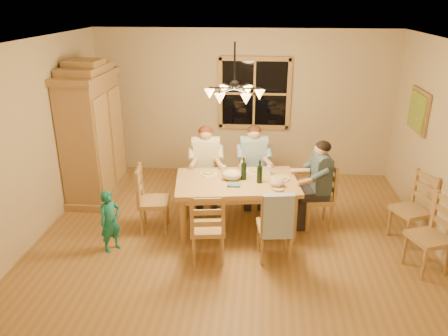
# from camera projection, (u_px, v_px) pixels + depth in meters

# --- Properties ---
(floor) EXTENTS (5.50, 5.50, 0.00)m
(floor) POSITION_uv_depth(u_px,v_px,m) (233.00, 235.00, 6.31)
(floor) COLOR olive
(floor) RESTS_ON ground
(ceiling) EXTENTS (5.50, 5.00, 0.02)m
(ceiling) POSITION_uv_depth(u_px,v_px,m) (235.00, 42.00, 5.32)
(ceiling) COLOR white
(ceiling) RESTS_ON wall_back
(wall_back) EXTENTS (5.50, 0.02, 2.70)m
(wall_back) POSITION_uv_depth(u_px,v_px,m) (243.00, 104.00, 8.13)
(wall_back) COLOR beige
(wall_back) RESTS_ON floor
(wall_left) EXTENTS (0.02, 5.00, 2.70)m
(wall_left) POSITION_uv_depth(u_px,v_px,m) (36.00, 141.00, 6.04)
(wall_left) COLOR beige
(wall_left) RESTS_ON floor
(wall_right) EXTENTS (0.02, 5.00, 2.70)m
(wall_right) POSITION_uv_depth(u_px,v_px,m) (448.00, 153.00, 5.58)
(wall_right) COLOR beige
(wall_right) RESTS_ON floor
(window) EXTENTS (1.30, 0.06, 1.30)m
(window) POSITION_uv_depth(u_px,v_px,m) (254.00, 94.00, 8.00)
(window) COLOR black
(window) RESTS_ON wall_back
(painting) EXTENTS (0.06, 0.78, 0.64)m
(painting) POSITION_uv_depth(u_px,v_px,m) (418.00, 111.00, 6.60)
(painting) COLOR olive
(painting) RESTS_ON wall_right
(chandelier) EXTENTS (0.77, 0.68, 0.71)m
(chandelier) POSITION_uv_depth(u_px,v_px,m) (234.00, 92.00, 5.54)
(chandelier) COLOR black
(chandelier) RESTS_ON ceiling
(armoire) EXTENTS (0.66, 1.40, 2.30)m
(armoire) POSITION_uv_depth(u_px,v_px,m) (93.00, 136.00, 7.21)
(armoire) COLOR olive
(armoire) RESTS_ON floor
(dining_table) EXTENTS (1.86, 1.29, 0.76)m
(dining_table) POSITION_uv_depth(u_px,v_px,m) (237.00, 187.00, 6.27)
(dining_table) COLOR tan
(dining_table) RESTS_ON floor
(chair_far_left) EXTENTS (0.49, 0.48, 0.99)m
(chair_far_left) POSITION_uv_depth(u_px,v_px,m) (206.00, 187.00, 7.14)
(chair_far_left) COLOR #9C6D44
(chair_far_left) RESTS_ON floor
(chair_far_right) EXTENTS (0.49, 0.48, 0.99)m
(chair_far_right) POSITION_uv_depth(u_px,v_px,m) (253.00, 186.00, 7.18)
(chair_far_right) COLOR #9C6D44
(chair_far_right) RESTS_ON floor
(chair_near_left) EXTENTS (0.49, 0.48, 0.99)m
(chair_near_left) POSITION_uv_depth(u_px,v_px,m) (208.00, 238.00, 5.63)
(chair_near_left) COLOR #9C6D44
(chair_near_left) RESTS_ON floor
(chair_near_right) EXTENTS (0.49, 0.48, 0.99)m
(chair_near_right) POSITION_uv_depth(u_px,v_px,m) (274.00, 237.00, 5.67)
(chair_near_right) COLOR #9C6D44
(chair_near_right) RESTS_ON floor
(chair_end_left) EXTENTS (0.48, 0.49, 0.99)m
(chair_end_left) POSITION_uv_depth(u_px,v_px,m) (154.00, 211.00, 6.35)
(chair_end_left) COLOR #9C6D44
(chair_end_left) RESTS_ON floor
(chair_end_right) EXTENTS (0.48, 0.49, 0.99)m
(chair_end_right) POSITION_uv_depth(u_px,v_px,m) (317.00, 207.00, 6.46)
(chair_end_right) COLOR #9C6D44
(chair_end_right) RESTS_ON floor
(adult_woman) EXTENTS (0.44, 0.47, 0.87)m
(adult_woman) POSITION_uv_depth(u_px,v_px,m) (206.00, 156.00, 6.94)
(adult_woman) COLOR beige
(adult_woman) RESTS_ON floor
(adult_plaid_man) EXTENTS (0.44, 0.47, 0.87)m
(adult_plaid_man) POSITION_uv_depth(u_px,v_px,m) (254.00, 155.00, 6.98)
(adult_plaid_man) COLOR #325D8B
(adult_plaid_man) RESTS_ON floor
(adult_slate_man) EXTENTS (0.47, 0.44, 0.87)m
(adult_slate_man) POSITION_uv_depth(u_px,v_px,m) (320.00, 174.00, 6.26)
(adult_slate_man) COLOR #3C4F60
(adult_slate_man) RESTS_ON floor
(towel) EXTENTS (0.39, 0.15, 0.58)m
(towel) POSITION_uv_depth(u_px,v_px,m) (278.00, 216.00, 5.35)
(towel) COLOR #9AB3D1
(towel) RESTS_ON chair_near_right
(wine_bottle_a) EXTENTS (0.08, 0.08, 0.33)m
(wine_bottle_a) POSITION_uv_depth(u_px,v_px,m) (244.00, 169.00, 6.22)
(wine_bottle_a) COLOR black
(wine_bottle_a) RESTS_ON dining_table
(wine_bottle_b) EXTENTS (0.08, 0.08, 0.33)m
(wine_bottle_b) POSITION_uv_depth(u_px,v_px,m) (260.00, 172.00, 6.10)
(wine_bottle_b) COLOR black
(wine_bottle_b) RESTS_ON dining_table
(plate_woman) EXTENTS (0.26, 0.26, 0.02)m
(plate_woman) POSITION_uv_depth(u_px,v_px,m) (209.00, 174.00, 6.45)
(plate_woman) COLOR white
(plate_woman) RESTS_ON dining_table
(plate_plaid) EXTENTS (0.26, 0.26, 0.02)m
(plate_plaid) POSITION_uv_depth(u_px,v_px,m) (254.00, 171.00, 6.55)
(plate_plaid) COLOR white
(plate_plaid) RESTS_ON dining_table
(plate_slate) EXTENTS (0.26, 0.26, 0.02)m
(plate_slate) POSITION_uv_depth(u_px,v_px,m) (280.00, 178.00, 6.28)
(plate_slate) COLOR white
(plate_slate) RESTS_ON dining_table
(wine_glass_a) EXTENTS (0.06, 0.06, 0.14)m
(wine_glass_a) POSITION_uv_depth(u_px,v_px,m) (224.00, 170.00, 6.42)
(wine_glass_a) COLOR silver
(wine_glass_a) RESTS_ON dining_table
(wine_glass_b) EXTENTS (0.06, 0.06, 0.14)m
(wine_glass_b) POSITION_uv_depth(u_px,v_px,m) (269.00, 170.00, 6.41)
(wine_glass_b) COLOR silver
(wine_glass_b) RESTS_ON dining_table
(cap) EXTENTS (0.20, 0.20, 0.11)m
(cap) POSITION_uv_depth(u_px,v_px,m) (277.00, 183.00, 6.02)
(cap) COLOR tan
(cap) RESTS_ON dining_table
(napkin) EXTENTS (0.20, 0.16, 0.03)m
(napkin) POSITION_uv_depth(u_px,v_px,m) (234.00, 185.00, 6.06)
(napkin) COLOR slate
(napkin) RESTS_ON dining_table
(cloth_bundle) EXTENTS (0.28, 0.22, 0.15)m
(cloth_bundle) POSITION_uv_depth(u_px,v_px,m) (232.00, 175.00, 6.23)
(cloth_bundle) COLOR beige
(cloth_bundle) RESTS_ON dining_table
(child) EXTENTS (0.35, 0.37, 0.86)m
(child) POSITION_uv_depth(u_px,v_px,m) (110.00, 221.00, 5.80)
(child) COLOR #1B7974
(child) RESTS_ON floor
(chair_spare_front) EXTENTS (0.55, 0.56, 0.99)m
(chair_spare_front) POSITION_uv_depth(u_px,v_px,m) (427.00, 249.00, 5.40)
(chair_spare_front) COLOR #9C6D44
(chair_spare_front) RESTS_ON floor
(chair_spare_back) EXTENTS (0.57, 0.58, 0.99)m
(chair_spare_back) POSITION_uv_depth(u_px,v_px,m) (409.00, 220.00, 6.08)
(chair_spare_back) COLOR #9C6D44
(chair_spare_back) RESTS_ON floor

